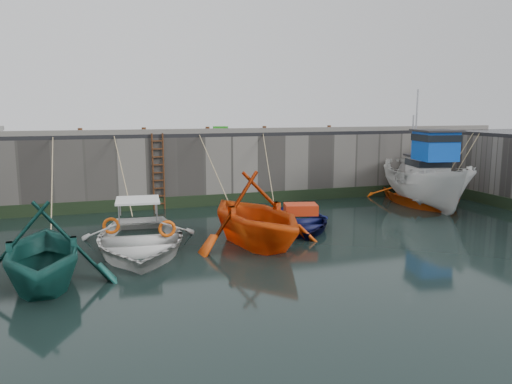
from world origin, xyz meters
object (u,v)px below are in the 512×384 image
object	(u,v)px
ladder	(158,172)
boat_far_white	(427,183)
boat_near_blacktrim	(255,244)
fish_crate	(221,130)
bollard_a	(80,132)
bollard_b	(144,131)
boat_far_orange	(421,194)
bollard_c	(208,130)
boat_near_white	(44,283)
bollard_e	(329,128)
bollard_d	(264,129)
boat_near_navy	(297,226)
boat_near_blue	(140,249)

from	to	relation	value
ladder	boat_far_white	bearing A→B (deg)	-14.53
boat_near_blacktrim	fish_crate	bearing A→B (deg)	73.43
bollard_a	bollard_b	world-z (taller)	same
boat_far_orange	bollard_c	xyz separation A→B (m)	(-9.29, 2.39, 2.89)
boat_near_white	bollard_b	xyz separation A→B (m)	(3.33, 8.62, 3.30)
boat_near_blacktrim	bollard_b	bearing A→B (deg)	100.12
boat_near_blacktrim	boat_near_white	bearing A→B (deg)	-174.16
bollard_a	bollard_e	xyz separation A→B (m)	(11.00, 0.00, 0.00)
boat_near_white	boat_far_orange	size ratio (longest dim) A/B	0.63
bollard_d	bollard_e	size ratio (longest dim) A/B	1.00
bollard_b	bollard_e	bearing A→B (deg)	0.00
boat_near_blacktrim	bollard_b	distance (m)	8.01
bollard_a	bollard_d	bearing A→B (deg)	0.00
fish_crate	bollard_b	bearing A→B (deg)	-160.56
boat_near_navy	fish_crate	bearing A→B (deg)	121.08
boat_near_white	bollard_c	xyz separation A→B (m)	(6.03, 8.62, 3.30)
boat_near_blacktrim	bollard_a	world-z (taller)	bollard_a
boat_far_white	bollard_b	xyz separation A→B (m)	(-11.65, 3.22, 2.28)
bollard_c	ladder	bearing A→B (deg)	-171.33
ladder	bollard_b	xyz separation A→B (m)	(-0.50, 0.34, 1.71)
boat_near_navy	fish_crate	size ratio (longest dim) A/B	6.95
boat_near_blue	bollard_a	xyz separation A→B (m)	(-1.65, 6.31, 3.30)
boat_far_orange	boat_near_navy	bearing A→B (deg)	-147.37
boat_near_blue	boat_near_white	bearing A→B (deg)	-132.10
bollard_a	boat_far_white	bearing A→B (deg)	-12.84
boat_near_blacktrim	bollard_d	world-z (taller)	bollard_d
boat_near_white	bollard_c	world-z (taller)	bollard_c
boat_near_blacktrim	boat_near_navy	size ratio (longest dim) A/B	1.10
boat_near_white	fish_crate	distance (m)	11.43
bollard_a	bollard_c	size ratio (longest dim) A/B	1.00
boat_near_navy	bollard_a	xyz separation A→B (m)	(-7.34, 4.99, 3.30)
boat_near_blue	boat_near_blacktrim	world-z (taller)	boat_near_blacktrim
boat_near_blue	fish_crate	xyz separation A→B (m)	(4.16, 6.40, 3.30)
boat_near_navy	bollard_c	distance (m)	6.36
boat_near_blacktrim	bollard_a	size ratio (longest dim) A/B	17.53
fish_crate	bollard_c	size ratio (longest dim) A/B	2.29
boat_near_blacktrim	bollard_c	world-z (taller)	bollard_c
boat_near_white	boat_near_blacktrim	size ratio (longest dim) A/B	0.89
bollard_c	bollard_d	distance (m)	2.60
bollard_c	bollard_d	size ratio (longest dim) A/B	1.00
boat_near_white	boat_near_navy	xyz separation A→B (m)	(8.17, 3.63, 0.00)
boat_near_navy	bollard_a	size ratio (longest dim) A/B	15.90
boat_near_blacktrim	bollard_e	xyz separation A→B (m)	(5.86, 6.81, 3.30)
boat_near_blue	bollard_d	bearing A→B (deg)	50.58
boat_near_navy	bollard_e	bearing A→B (deg)	67.98
boat_near_blacktrim	bollard_a	xyz separation A→B (m)	(-5.14, 6.81, 3.30)
bollard_c	bollard_d	xyz separation A→B (m)	(2.60, 0.00, 0.00)
boat_near_navy	boat_far_white	world-z (taller)	boat_far_white
boat_near_blue	boat_far_orange	xyz separation A→B (m)	(12.84, 3.93, 0.41)
boat_near_blue	bollard_c	distance (m)	7.96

